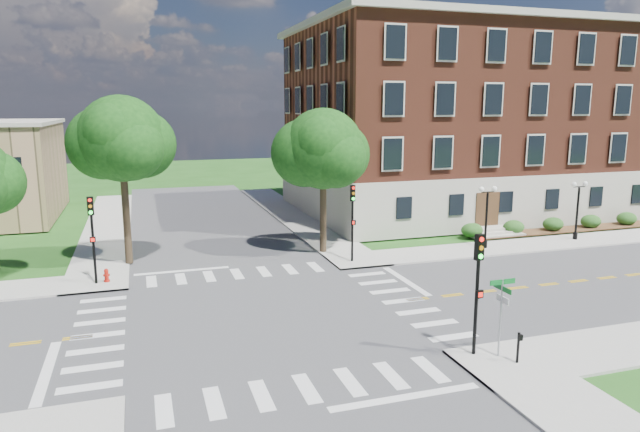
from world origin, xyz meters
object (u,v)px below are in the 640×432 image
object	(u,v)px
twin_lamp_west	(487,213)
fire_hydrant	(107,276)
traffic_signal_se	(478,279)
traffic_signal_ne	(353,213)
twin_lamp_east	(578,207)
push_button_post	(519,346)
street_sign_pole	(502,302)
traffic_signal_nw	(92,229)

from	to	relation	value
twin_lamp_west	fire_hydrant	distance (m)	24.39
traffic_signal_se	traffic_signal_ne	bearing A→B (deg)	88.74
twin_lamp_east	push_button_post	distance (m)	23.20
street_sign_pole	fire_hydrant	size ratio (longest dim) A/B	4.13
traffic_signal_se	twin_lamp_east	distance (m)	23.21
street_sign_pole	fire_hydrant	distance (m)	21.05
twin_lamp_west	fire_hydrant	xyz separation A→B (m)	(-24.30, -0.29, -2.06)
traffic_signal_nw	push_button_post	size ratio (longest dim) A/B	4.00
traffic_signal_se	traffic_signal_ne	size ratio (longest dim) A/B	1.00
traffic_signal_ne	street_sign_pole	distance (m)	14.64
traffic_signal_ne	fire_hydrant	bearing A→B (deg)	179.42
traffic_signal_nw	twin_lamp_east	size ratio (longest dim) A/B	1.13
traffic_signal_se	fire_hydrant	size ratio (longest dim) A/B	6.40
twin_lamp_west	street_sign_pole	distance (m)	17.73
traffic_signal_ne	traffic_signal_nw	distance (m)	14.96
twin_lamp_east	street_sign_pole	world-z (taller)	twin_lamp_east
twin_lamp_east	twin_lamp_west	bearing A→B (deg)	-178.66
push_button_post	fire_hydrant	world-z (taller)	push_button_post
traffic_signal_ne	twin_lamp_east	distance (m)	17.61
traffic_signal_nw	street_sign_pole	size ratio (longest dim) A/B	1.55
twin_lamp_west	traffic_signal_nw	bearing A→B (deg)	-179.03
traffic_signal_nw	twin_lamp_west	bearing A→B (deg)	0.97
twin_lamp_east	street_sign_pole	xyz separation A→B (m)	(-17.10, -15.22, -0.21)
twin_lamp_east	fire_hydrant	distance (m)	32.08
twin_lamp_east	push_button_post	size ratio (longest dim) A/B	3.53
traffic_signal_nw	fire_hydrant	bearing A→B (deg)	13.92
traffic_signal_se	traffic_signal_nw	distance (m)	20.37
traffic_signal_ne	traffic_signal_nw	size ratio (longest dim) A/B	1.00
twin_lamp_west	street_sign_pole	bearing A→B (deg)	-121.99
twin_lamp_west	push_button_post	bearing A→B (deg)	-119.86
traffic_signal_ne	street_sign_pole	world-z (taller)	traffic_signal_ne
traffic_signal_se	traffic_signal_nw	size ratio (longest dim) A/B	1.00
traffic_signal_ne	traffic_signal_nw	bearing A→B (deg)	179.95
traffic_signal_ne	push_button_post	size ratio (longest dim) A/B	4.00
twin_lamp_west	twin_lamp_east	bearing A→B (deg)	1.34
traffic_signal_se	twin_lamp_east	bearing A→B (deg)	39.50
traffic_signal_ne	traffic_signal_nw	world-z (taller)	same
traffic_signal_se	fire_hydrant	bearing A→B (deg)	134.64
twin_lamp_east	fire_hydrant	xyz separation A→B (m)	(-32.01, -0.47, -2.06)
traffic_signal_se	street_sign_pole	size ratio (longest dim) A/B	1.55
traffic_signal_ne	fire_hydrant	size ratio (longest dim) A/B	6.40
traffic_signal_ne	twin_lamp_east	size ratio (longest dim) A/B	1.13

